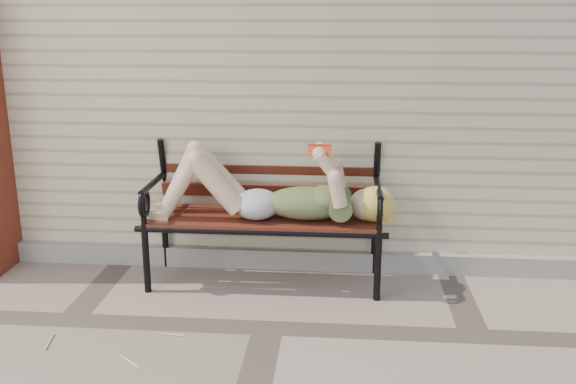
{
  "coord_description": "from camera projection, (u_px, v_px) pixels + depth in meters",
  "views": [
    {
      "loc": [
        0.42,
        -3.54,
        1.86
      ],
      "look_at": [
        0.07,
        0.64,
        0.69
      ],
      "focal_mm": 40.0,
      "sensor_mm": 36.0,
      "label": 1
    }
  ],
  "objects": [
    {
      "name": "reading_woman",
      "position": [
        265.0,
        191.0,
        4.4
      ],
      "size": [
        1.69,
        0.38,
        0.53
      ],
      "color": "#093543",
      "rests_on": "ground"
    },
    {
      "name": "foundation_strip",
      "position": [
        283.0,
        259.0,
        4.85
      ],
      "size": [
        8.0,
        0.1,
        0.15
      ],
      "primitive_type": "cube",
      "color": "gray",
      "rests_on": "ground"
    },
    {
      "name": "ground",
      "position": [
        268.0,
        328.0,
        3.93
      ],
      "size": [
        80.0,
        80.0,
        0.0
      ],
      "primitive_type": "plane",
      "color": "gray",
      "rests_on": "ground"
    },
    {
      "name": "house_wall",
      "position": [
        301.0,
        51.0,
        6.41
      ],
      "size": [
        8.0,
        4.0,
        3.0
      ],
      "primitive_type": "cube",
      "color": "beige",
      "rests_on": "ground"
    },
    {
      "name": "garden_bench",
      "position": [
        266.0,
        191.0,
        4.55
      ],
      "size": [
        1.79,
        0.71,
        1.16
      ],
      "color": "black",
      "rests_on": "ground"
    }
  ]
}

